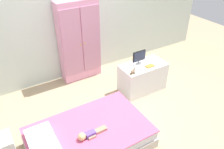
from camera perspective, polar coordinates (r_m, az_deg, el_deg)
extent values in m
cube|color=tan|center=(3.52, 0.13, -11.86)|extent=(10.00, 10.00, 0.02)
cube|color=silver|center=(4.08, -11.85, 16.38)|extent=(6.40, 0.05, 2.70)
cube|color=beige|center=(3.16, -5.64, -16.59)|extent=(1.55, 0.99, 0.15)
cube|color=silver|center=(3.05, -5.79, -14.85)|extent=(1.51, 0.95, 0.14)
cube|color=#D65B84|center=(3.00, -5.87, -13.86)|extent=(1.54, 0.98, 0.02)
cube|color=white|center=(2.87, -16.80, -17.15)|extent=(0.32, 0.71, 0.07)
cube|color=#6B4CB2|center=(2.90, -5.53, -14.78)|extent=(0.13, 0.08, 0.06)
cube|color=tan|center=(2.96, -3.12, -13.65)|extent=(0.16, 0.04, 0.04)
cube|color=tan|center=(2.94, -2.77, -14.09)|extent=(0.16, 0.04, 0.04)
cube|color=tan|center=(2.95, -6.00, -14.34)|extent=(0.10, 0.03, 0.03)
cube|color=tan|center=(2.88, -5.00, -15.68)|extent=(0.10, 0.03, 0.03)
sphere|color=tan|center=(2.86, -7.48, -15.36)|extent=(0.09, 0.09, 0.09)
sphere|color=#E0C67F|center=(2.86, -7.69, -15.41)|extent=(0.10, 0.10, 0.10)
cube|color=#E599BC|center=(4.19, -8.37, 8.39)|extent=(0.75, 0.25, 1.51)
cube|color=#C986A6|center=(4.00, -10.09, 7.59)|extent=(0.35, 0.02, 1.24)
cube|color=#C986A6|center=(4.13, -5.26, 8.82)|extent=(0.35, 0.02, 1.24)
sphere|color=gold|center=(4.04, -8.00, 7.51)|extent=(0.02, 0.02, 0.02)
sphere|color=gold|center=(4.07, -6.97, 7.77)|extent=(0.02, 0.02, 0.02)
cube|color=white|center=(4.03, 7.74, -0.70)|extent=(0.81, 0.43, 0.51)
cylinder|color=#99999E|center=(3.91, 6.78, 2.81)|extent=(0.10, 0.10, 0.01)
cylinder|color=#99999E|center=(3.90, 6.81, 3.19)|extent=(0.02, 0.02, 0.05)
cube|color=black|center=(3.84, 6.92, 4.70)|extent=(0.25, 0.02, 0.18)
cube|color=#28334C|center=(3.83, 7.04, 4.62)|extent=(0.23, 0.01, 0.16)
cube|color=#8E6642|center=(3.64, 5.15, 0.40)|extent=(0.10, 0.01, 0.01)
cube|color=#8E6642|center=(3.62, 5.42, 0.19)|extent=(0.10, 0.01, 0.01)
cube|color=#D1B289|center=(3.60, 5.32, 0.93)|extent=(0.07, 0.03, 0.04)
cylinder|color=#D1B289|center=(3.64, 5.50, 0.70)|extent=(0.01, 0.01, 0.02)
cylinder|color=#D1B289|center=(3.62, 5.69, 0.56)|extent=(0.01, 0.01, 0.02)
cylinder|color=#D1B289|center=(3.61, 4.90, 0.50)|extent=(0.01, 0.01, 0.02)
cylinder|color=#D1B289|center=(3.60, 5.09, 0.35)|extent=(0.01, 0.01, 0.02)
cylinder|color=#D1B289|center=(3.60, 5.71, 1.44)|extent=(0.02, 0.02, 0.02)
sphere|color=#D1B289|center=(3.59, 5.73, 1.72)|extent=(0.03, 0.03, 0.03)
cube|color=orange|center=(3.86, 9.60, 2.15)|extent=(0.16, 0.09, 0.01)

